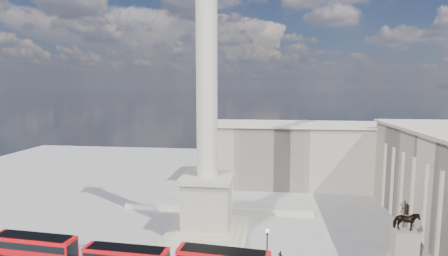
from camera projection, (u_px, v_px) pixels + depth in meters
name	position (u px, v px, depth m)	size (l,w,h in m)	color
ground	(202.00, 247.00, 57.28)	(180.00, 180.00, 0.00)	gray
nelsons_column	(207.00, 164.00, 60.68)	(14.00, 14.00, 49.85)	#A8A38C
balustrade_wall	(217.00, 210.00, 72.98)	(40.00, 0.60, 1.10)	#BDB39D
building_northeast	(304.00, 154.00, 93.21)	(51.00, 17.00, 16.60)	beige
red_bus_e	(35.00, 251.00, 50.25)	(12.53, 3.72, 5.01)	red
victorian_lamp	(267.00, 248.00, 48.16)	(0.59, 0.59, 6.84)	black
equestrian_statue	(405.00, 241.00, 52.53)	(4.33, 3.25, 8.92)	#BDB39D
bare_tree_mid	(405.00, 207.00, 60.52)	(1.82, 1.82, 6.91)	#332319
bare_tree_far	(426.00, 203.00, 63.94)	(1.58, 1.58, 6.46)	#332319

